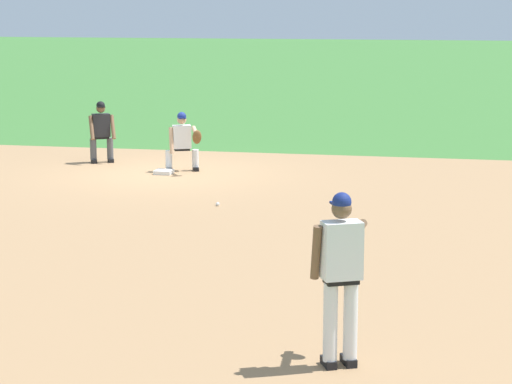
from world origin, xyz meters
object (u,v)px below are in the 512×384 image
at_px(umpire, 101,129).
at_px(first_base_bag, 164,172).
at_px(baseball, 218,204).
at_px(pitcher, 341,268).
at_px(first_baseman, 183,139).

bearing_deg(umpire, first_base_bag, -123.12).
height_order(baseball, umpire, umpire).
distance_m(pitcher, first_baseman, 12.40).
height_order(pitcher, first_baseman, pitcher).
distance_m(baseball, umpire, 5.94).
xyz_separation_m(baseball, umpire, (4.42, 3.90, 0.76)).
xyz_separation_m(pitcher, umpire, (12.23, 7.13, -0.27)).
bearing_deg(pitcher, first_baseman, 23.26).
distance_m(first_base_bag, umpire, 2.38).
relative_size(pitcher, first_baseman, 1.39).
distance_m(first_base_bag, first_baseman, 0.87).
distance_m(pitcher, umpire, 14.16).
bearing_deg(baseball, umpire, 41.41).
relative_size(first_base_bag, umpire, 0.26).
bearing_deg(baseball, first_baseman, 24.90).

